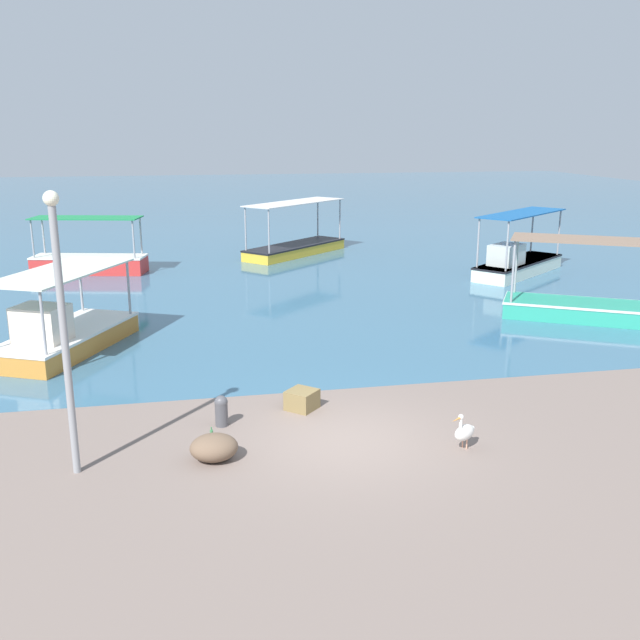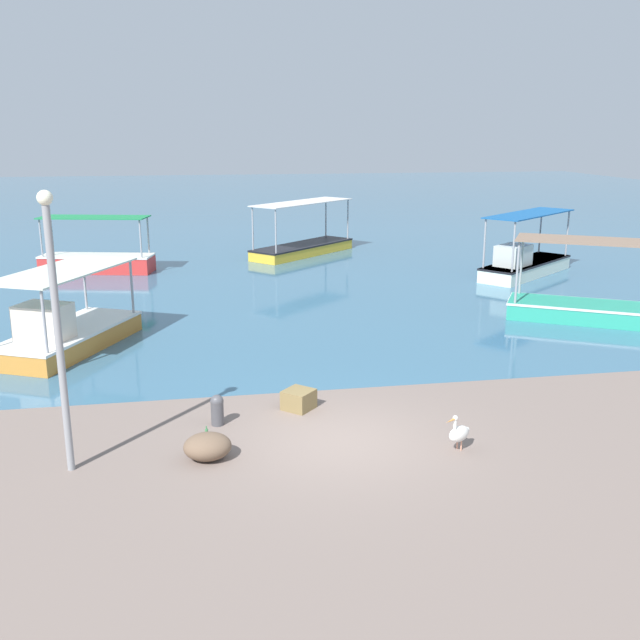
% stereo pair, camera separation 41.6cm
% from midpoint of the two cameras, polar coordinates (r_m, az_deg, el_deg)
% --- Properties ---
extents(ground, '(120.00, 120.00, 0.00)m').
position_cam_midpoint_polar(ground, '(15.20, 2.27, -9.61)').
color(ground, '#79685F').
extents(harbor_water, '(110.00, 90.00, 0.00)m').
position_cam_midpoint_polar(harbor_water, '(61.90, -7.19, 8.99)').
color(harbor_water, '#386683').
rests_on(harbor_water, ground).
extents(fishing_boat_near_left, '(5.63, 4.96, 2.77)m').
position_cam_midpoint_polar(fishing_boat_near_left, '(33.12, 16.34, 4.45)').
color(fishing_boat_near_left, silver).
rests_on(fishing_boat_near_left, harbor_water).
extents(fishing_boat_far_right, '(3.94, 5.37, 2.39)m').
position_cam_midpoint_polar(fishing_boat_far_right, '(22.15, -19.17, -0.86)').
color(fishing_boat_far_right, '#CC8132').
rests_on(fishing_boat_far_right, harbor_water).
extents(fishing_boat_outer, '(5.51, 4.25, 2.77)m').
position_cam_midpoint_polar(fishing_boat_outer, '(26.01, 21.12, 1.05)').
color(fishing_boat_outer, teal).
rests_on(fishing_boat_outer, harbor_water).
extents(fishing_boat_center, '(6.00, 5.72, 2.73)m').
position_cam_midpoint_polar(fishing_boat_center, '(37.37, -1.07, 6.00)').
color(fishing_boat_center, gold).
rests_on(fishing_boat_center, harbor_water).
extents(fishing_boat_far_left, '(5.27, 2.57, 2.54)m').
position_cam_midpoint_polar(fishing_boat_far_left, '(34.19, -17.06, 4.61)').
color(fishing_boat_far_left, red).
rests_on(fishing_boat_far_left, harbor_water).
extents(pelican, '(0.72, 0.56, 0.80)m').
position_cam_midpoint_polar(pelican, '(14.92, 11.84, -8.84)').
color(pelican, '#E0997A').
rests_on(pelican, ground).
extents(lamp_post, '(0.28, 0.28, 5.32)m').
position_cam_midpoint_polar(lamp_post, '(13.71, -19.51, 0.13)').
color(lamp_post, gray).
rests_on(lamp_post, ground).
extents(mooring_bollard, '(0.29, 0.29, 0.70)m').
position_cam_midpoint_polar(mooring_bollard, '(15.94, -7.48, -7.07)').
color(mooring_bollard, '#47474C').
rests_on(mooring_bollard, ground).
extents(net_pile, '(0.95, 0.81, 0.53)m').
position_cam_midpoint_polar(net_pile, '(14.43, -8.16, -9.99)').
color(net_pile, brown).
rests_on(net_pile, ground).
extents(cargo_crate, '(0.89, 0.89, 0.46)m').
position_cam_midpoint_polar(cargo_crate, '(16.73, -1.00, -6.38)').
color(cargo_crate, olive).
rests_on(cargo_crate, ground).
extents(glass_bottle, '(0.07, 0.07, 0.27)m').
position_cam_midpoint_polar(glass_bottle, '(15.42, -8.29, -8.96)').
color(glass_bottle, '#3F7F4C').
rests_on(glass_bottle, ground).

